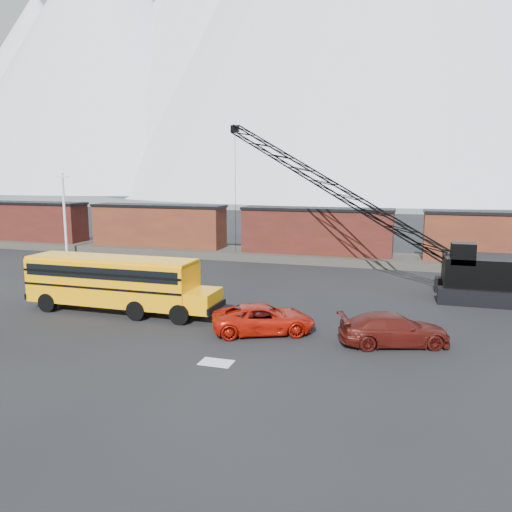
{
  "coord_description": "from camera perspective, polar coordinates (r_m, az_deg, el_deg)",
  "views": [
    {
      "loc": [
        8.05,
        -22.71,
        7.93
      ],
      "look_at": [
        -0.73,
        5.67,
        3.0
      ],
      "focal_mm": 35.0,
      "sensor_mm": 36.0,
      "label": 1
    }
  ],
  "objects": [
    {
      "name": "ground",
      "position": [
        25.37,
        -2.24,
        -8.8
      ],
      "size": [
        160.0,
        160.0,
        0.0
      ],
      "primitive_type": "plane",
      "color": "black",
      "rests_on": "ground"
    },
    {
      "name": "mountain_ridge",
      "position": [
        317.0,
        17.86,
        24.49
      ],
      "size": [
        800.0,
        340.0,
        240.0
      ],
      "color": "white",
      "rests_on": "ground"
    },
    {
      "name": "gravel_berm",
      "position": [
        46.06,
        6.88,
        -0.12
      ],
      "size": [
        120.0,
        5.0,
        0.7
      ],
      "primitive_type": "cube",
      "color": "#48443B",
      "rests_on": "ground"
    },
    {
      "name": "boxcar_west_far",
      "position": [
        60.25,
        -24.63,
        3.65
      ],
      "size": [
        13.7,
        3.1,
        4.17
      ],
      "color": "#4E1915",
      "rests_on": "gravel_berm"
    },
    {
      "name": "boxcar_west_near",
      "position": [
        51.03,
        -11.06,
        3.44
      ],
      "size": [
        13.7,
        3.1,
        4.17
      ],
      "color": "#4B1F15",
      "rests_on": "gravel_berm"
    },
    {
      "name": "boxcar_mid",
      "position": [
        45.72,
        6.94,
        2.87
      ],
      "size": [
        13.7,
        3.1,
        4.17
      ],
      "color": "#4E1915",
      "rests_on": "gravel_berm"
    },
    {
      "name": "boxcar_east_near",
      "position": [
        45.71,
        27.09,
        1.9
      ],
      "size": [
        13.7,
        3.1,
        4.17
      ],
      "color": "#4B1F15",
      "rests_on": "gravel_berm"
    },
    {
      "name": "utility_pole",
      "position": [
        51.95,
        -21.04,
        4.63
      ],
      "size": [
        1.4,
        0.24,
        8.0
      ],
      "color": "silver",
      "rests_on": "ground"
    },
    {
      "name": "snow_patch",
      "position": [
        21.68,
        -4.56,
        -12.04
      ],
      "size": [
        1.4,
        0.9,
        0.02
      ],
      "primitive_type": "cube",
      "color": "silver",
      "rests_on": "ground"
    },
    {
      "name": "school_bus",
      "position": [
        29.71,
        -15.58,
        -2.85
      ],
      "size": [
        11.65,
        2.65,
        3.19
      ],
      "color": "#FFA105",
      "rests_on": "ground"
    },
    {
      "name": "red_pickup",
      "position": [
        25.22,
        0.86,
        -7.2
      ],
      "size": [
        5.67,
        4.28,
        1.43
      ],
      "primitive_type": "imported",
      "rotation": [
        0.0,
        0.0,
        1.99
      ],
      "color": "#B21508",
      "rests_on": "ground"
    },
    {
      "name": "maroon_suv",
      "position": [
        24.37,
        15.48,
        -8.09
      ],
      "size": [
        5.52,
        3.65,
        1.48
      ],
      "primitive_type": "imported",
      "rotation": [
        0.0,
        0.0,
        1.91
      ],
      "color": "#48110D",
      "rests_on": "ground"
    },
    {
      "name": "crawler_crane",
      "position": [
        38.89,
        8.14,
        8.1
      ],
      "size": [
        23.16,
        12.1,
        12.36
      ],
      "color": "black",
      "rests_on": "ground"
    }
  ]
}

